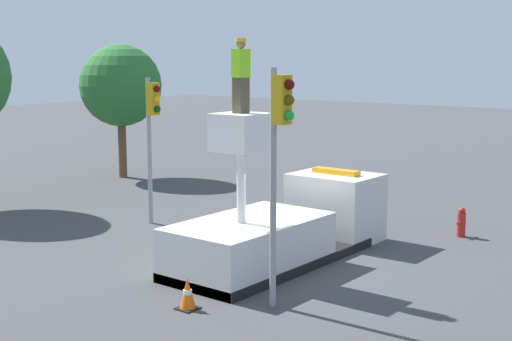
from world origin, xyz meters
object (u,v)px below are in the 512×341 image
traffic_light_pole (279,140)px  traffic_light_across (152,121)px  fire_hydrant (461,222)px  tree_right_bg (121,86)px  worker (241,76)px  traffic_cone_rear (188,294)px  bucket_truck (283,229)px

traffic_light_pole → traffic_light_across: 8.57m
fire_hydrant → tree_right_bg: bearing=86.8°
traffic_light_pole → traffic_light_across: size_ratio=1.09×
traffic_light_pole → worker: bearing=57.6°
traffic_light_across → traffic_cone_rear: (-4.99, -6.26, -2.97)m
bucket_truck → traffic_light_across: bearing=83.1°
fire_hydrant → traffic_light_across: bearing=118.4°
traffic_light_pole → tree_right_bg: 17.92m
worker → bucket_truck: bearing=0.0°
bucket_truck → fire_hydrant: bucket_truck is taller
bucket_truck → tree_right_bg: bearing=65.3°
fire_hydrant → traffic_light_pole: bearing=175.7°
traffic_light_pole → tree_right_bg: bearing=59.2°
fire_hydrant → traffic_cone_rear: bearing=167.7°
traffic_light_across → tree_right_bg: bearing=54.8°
worker → traffic_light_across: 6.27m
traffic_light_pole → fire_hydrant: size_ratio=5.71×
bucket_truck → tree_right_bg: (6.10, 13.28, 3.21)m
traffic_light_across → worker: bearing=-113.2°
traffic_light_pole → traffic_light_across: bearing=64.1°
traffic_light_pole → fire_hydrant: traffic_light_pole is taller
traffic_light_pole → traffic_cone_rear: traffic_light_pole is taller
traffic_light_pole → traffic_cone_rear: (-1.25, 1.45, -3.26)m
worker → tree_right_bg: size_ratio=0.30×
traffic_light_across → tree_right_bg: (5.42, 7.69, 0.74)m
traffic_light_across → traffic_cone_rear: 8.53m
traffic_light_across → traffic_light_pole: bearing=-115.9°
traffic_light_pole → tree_right_bg: size_ratio=0.87×
worker → traffic_light_across: worker is taller
bucket_truck → tree_right_bg: size_ratio=1.21×
traffic_light_pole → fire_hydrant: 8.85m
traffic_light_across → tree_right_bg: tree_right_bg is taller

